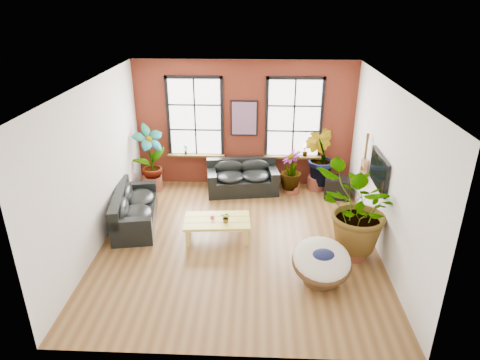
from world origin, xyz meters
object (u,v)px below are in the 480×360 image
at_px(coffee_table, 217,222).
at_px(papasan_chair, 322,262).
at_px(sofa_left, 133,209).
at_px(sofa_back, 242,178).

height_order(coffee_table, papasan_chair, papasan_chair).
bearing_deg(coffee_table, sofa_left, 160.34).
xyz_separation_m(sofa_back, papasan_chair, (1.66, -4.00, 0.04)).
xyz_separation_m(sofa_left, coffee_table, (2.05, -0.56, 0.03)).
height_order(sofa_back, sofa_left, sofa_back).
bearing_deg(sofa_left, papasan_chair, -125.88).
height_order(sofa_left, papasan_chair, same).
relative_size(sofa_left, coffee_table, 1.49).
height_order(sofa_back, papasan_chair, sofa_back).
bearing_deg(sofa_back, papasan_chair, -76.08).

